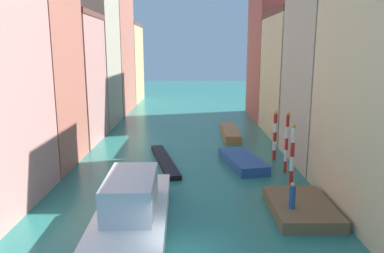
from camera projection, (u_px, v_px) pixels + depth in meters
ground_plane at (185, 136)px, 41.06m from camera, size 154.00×154.00×0.00m
building_left_1 at (25, 35)px, 28.89m from camera, size 6.76×7.64×21.18m
building_left_2 at (64, 78)px, 37.75m from camera, size 6.76×8.17×13.18m
building_left_3 at (85, 37)px, 45.43m from camera, size 6.76×8.66×22.05m
building_left_4 at (105, 42)px, 55.89m from camera, size 6.76×12.21×21.30m
building_left_5 at (121, 63)px, 68.26m from camera, size 6.76×11.34×14.20m
building_right_1 at (335, 46)px, 30.00m from camera, size 6.76×9.15×19.47m
building_right_2 at (297, 74)px, 40.69m from camera, size 6.76×10.82×13.66m
building_right_3 at (276, 37)px, 50.82m from camera, size 6.76×11.51×22.36m
waterfront_dock at (300, 207)px, 21.71m from camera, size 3.51×5.38×0.67m
person_on_dock at (291, 196)px, 20.69m from camera, size 0.36×0.36×1.54m
mooring_pole_0 at (291, 154)px, 25.92m from camera, size 0.31×0.31×4.41m
mooring_pole_1 at (285, 142)px, 28.55m from camera, size 0.27×0.27×4.82m
mooring_pole_2 at (274, 134)px, 32.17m from camera, size 0.35×0.35×4.33m
vaporetto_white at (130, 210)px, 19.64m from camera, size 4.05×11.22×2.96m
gondola_black at (163, 161)px, 31.36m from camera, size 3.20×9.21×0.39m
motorboat_0 at (241, 161)px, 30.68m from camera, size 3.62×6.61×0.76m
motorboat_1 at (229, 132)px, 41.07m from camera, size 1.70×7.72×0.88m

